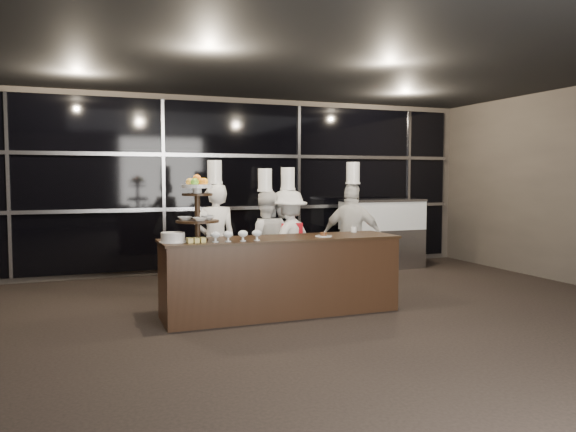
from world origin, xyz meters
name	(u,v)px	position (x,y,z in m)	size (l,w,h in m)	color
room	(379,192)	(0.00, 0.00, 1.50)	(10.00, 10.00, 10.00)	black
window_wall	(234,185)	(0.00, 4.94, 1.50)	(8.60, 0.10, 2.80)	black
buffet_counter	(281,275)	(-0.29, 1.77, 0.47)	(2.84, 0.74, 0.92)	black
display_stand	(197,204)	(-1.29, 1.77, 1.34)	(0.48, 0.48, 0.74)	black
compotes	(236,234)	(-0.91, 1.55, 1.00)	(0.59, 0.11, 0.12)	silver
layer_cake	(173,237)	(-1.58, 1.72, 0.97)	(0.30, 0.30, 0.11)	white
pastry_squares	(196,240)	(-1.34, 1.60, 0.95)	(0.20, 0.13, 0.05)	#E1CE6E
small_plate	(324,235)	(0.21, 1.67, 0.94)	(0.20, 0.20, 0.05)	white
chef_cup	(354,230)	(0.80, 2.02, 0.96)	(0.08, 0.08, 0.07)	white
display_case	(382,230)	(2.56, 4.30, 0.69)	(1.46, 0.64, 1.24)	#A5A5AA
chef_a	(215,239)	(-0.84, 2.81, 0.81)	(0.57, 0.38, 1.85)	white
chef_b	(265,242)	(-0.15, 2.78, 0.74)	(0.80, 0.67, 1.75)	white
chef_c	(288,241)	(0.17, 2.77, 0.75)	(1.09, 0.98, 1.77)	white
chef_d	(352,236)	(1.12, 2.67, 0.79)	(0.92, 0.90, 1.84)	silver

